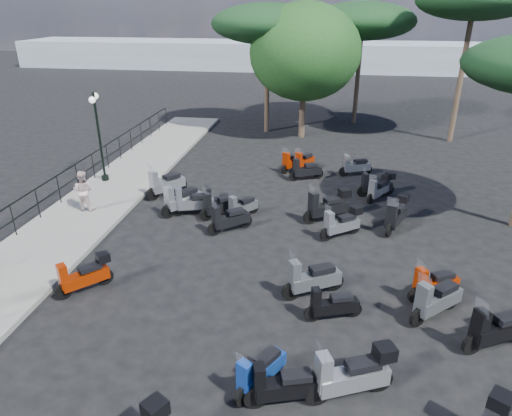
# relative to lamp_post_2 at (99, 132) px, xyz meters

# --- Properties ---
(ground) EXTENTS (120.00, 120.00, 0.00)m
(ground) POSITION_rel_lamp_post_2_xyz_m (7.21, -6.03, -2.29)
(ground) COLOR black
(ground) RESTS_ON ground
(sidewalk) EXTENTS (3.00, 30.00, 0.15)m
(sidewalk) POSITION_rel_lamp_post_2_xyz_m (0.71, -3.03, -2.21)
(sidewalk) COLOR slate
(sidewalk) RESTS_ON ground
(railing) EXTENTS (0.04, 26.04, 1.10)m
(railing) POSITION_rel_lamp_post_2_xyz_m (-0.59, -3.23, -1.39)
(railing) COLOR black
(railing) RESTS_ON sidewalk
(lamp_post_2) EXTENTS (0.53, 1.06, 3.75)m
(lamp_post_2) POSITION_rel_lamp_post_2_xyz_m (0.00, 0.00, 0.00)
(lamp_post_2) COLOR black
(lamp_post_2) RESTS_ON sidewalk
(pedestrian_far) EXTENTS (0.74, 0.58, 1.51)m
(pedestrian_far) POSITION_rel_lamp_post_2_xyz_m (0.69, -3.02, -1.38)
(pedestrian_far) COLOR #C2A9A5
(pedestrian_far) RESTS_ON sidewalk
(scooter_2) EXTENTS (1.20, 1.28, 1.27)m
(scooter_2) POSITION_rel_lamp_post_2_xyz_m (3.13, -7.71, -1.81)
(scooter_2) COLOR black
(scooter_2) RESTS_ON ground
(scooter_3) EXTENTS (1.36, 1.12, 1.32)m
(scooter_3) POSITION_rel_lamp_post_2_xyz_m (6.23, -3.66, -1.83)
(scooter_3) COLOR black
(scooter_3) RESTS_ON ground
(scooter_4) EXTENTS (1.66, 0.76, 1.36)m
(scooter_4) POSITION_rel_lamp_post_2_xyz_m (4.65, -2.51, -1.82)
(scooter_4) COLOR black
(scooter_4) RESTS_ON ground
(scooter_5) EXTENTS (1.24, 1.55, 1.49)m
(scooter_5) POSITION_rel_lamp_post_2_xyz_m (3.08, -0.97, -1.77)
(scooter_5) COLOR black
(scooter_5) RESTS_ON ground
(scooter_8) EXTENTS (0.92, 1.38, 1.24)m
(scooter_8) POSITION_rel_lamp_post_2_xyz_m (8.28, -10.39, -1.86)
(scooter_8) COLOR black
(scooter_8) RESTS_ON ground
(scooter_9) EXTENTS (1.49, 0.60, 1.20)m
(scooter_9) POSITION_rel_lamp_post_2_xyz_m (5.57, -2.07, -1.87)
(scooter_9) COLOR black
(scooter_9) RESTS_ON ground
(scooter_10) EXTENTS (1.00, 1.25, 1.20)m
(scooter_10) POSITION_rel_lamp_post_2_xyz_m (6.48, -2.51, -1.87)
(scooter_10) COLOR black
(scooter_10) RESTS_ON ground
(scooter_11) EXTENTS (0.90, 1.40, 1.24)m
(scooter_11) POSITION_rel_lamp_post_2_xyz_m (7.81, 2.87, -1.86)
(scooter_11) COLOR black
(scooter_11) RESTS_ON ground
(scooter_13) EXTENTS (1.57, 0.71, 1.29)m
(scooter_13) POSITION_rel_lamp_post_2_xyz_m (8.78, -10.71, -1.84)
(scooter_13) COLOR black
(scooter_13) RESTS_ON ground
(scooter_14) EXTENTS (1.63, 1.04, 1.44)m
(scooter_14) POSITION_rel_lamp_post_2_xyz_m (9.17, -6.98, -1.79)
(scooter_14) COLOR black
(scooter_14) RESTS_ON ground
(scooter_15) EXTENTS (1.66, 1.14, 1.48)m
(scooter_15) POSITION_rel_lamp_post_2_xyz_m (9.53, -2.28, -1.73)
(scooter_15) COLOR black
(scooter_15) RESTS_ON ground
(scooter_16) EXTENTS (1.39, 1.11, 1.30)m
(scooter_16) POSITION_rel_lamp_post_2_xyz_m (10.00, -3.46, -1.80)
(scooter_16) COLOR black
(scooter_16) RESTS_ON ground
(scooter_17) EXTENTS (1.50, 0.82, 1.27)m
(scooter_17) POSITION_rel_lamp_post_2_xyz_m (8.53, 1.76, -1.85)
(scooter_17) COLOR black
(scooter_17) RESTS_ON ground
(scooter_19) EXTENTS (1.75, 0.98, 1.48)m
(scooter_19) POSITION_rel_lamp_post_2_xyz_m (10.08, -10.33, -1.73)
(scooter_19) COLOR black
(scooter_19) RESTS_ON ground
(scooter_20) EXTENTS (1.43, 0.67, 1.18)m
(scooter_20) POSITION_rel_lamp_post_2_xyz_m (9.70, -7.91, -1.88)
(scooter_20) COLOR black
(scooter_20) RESTS_ON ground
(scooter_21) EXTENTS (1.45, 0.88, 1.26)m
(scooter_21) POSITION_rel_lamp_post_2_xyz_m (12.33, -6.64, -1.85)
(scooter_21) COLOR black
(scooter_21) RESTS_ON ground
(scooter_22) EXTENTS (0.98, 1.32, 1.20)m
(scooter_22) POSITION_rel_lamp_post_2_xyz_m (11.49, -0.04, -1.84)
(scooter_22) COLOR black
(scooter_22) RESTS_ON ground
(scooter_23) EXTENTS (1.51, 0.79, 1.27)m
(scooter_23) POSITION_rel_lamp_post_2_xyz_m (10.70, 2.66, -1.85)
(scooter_23) COLOR black
(scooter_23) RESTS_ON ground
(scooter_25) EXTENTS (1.67, 1.02, 1.44)m
(scooter_25) POSITION_rel_lamp_post_2_xyz_m (13.39, -8.37, -1.75)
(scooter_25) COLOR black
(scooter_25) RESTS_ON ground
(scooter_27) EXTENTS (1.43, 1.28, 1.44)m
(scooter_27) POSITION_rel_lamp_post_2_xyz_m (12.21, -7.46, -1.79)
(scooter_27) COLOR black
(scooter_27) RESTS_ON ground
(scooter_28) EXTENTS (0.94, 1.67, 1.42)m
(scooter_28) POSITION_rel_lamp_post_2_xyz_m (11.85, -2.61, -1.76)
(scooter_28) COLOR black
(scooter_28) RESTS_ON ground
(scooter_29) EXTENTS (1.52, 0.74, 1.25)m
(scooter_29) POSITION_rel_lamp_post_2_xyz_m (11.45, 0.36, -1.82)
(scooter_29) COLOR black
(scooter_29) RESTS_ON ground
(scooter_30) EXTENTS (0.90, 1.40, 1.24)m
(scooter_30) POSITION_rel_lamp_post_2_xyz_m (8.37, 2.97, -1.86)
(scooter_30) COLOR black
(scooter_30) RESTS_ON ground
(scooter_31) EXTENTS (1.36, 1.12, 1.32)m
(scooter_31) POSITION_rel_lamp_post_2_xyz_m (5.68, -2.61, -1.83)
(scooter_31) COLOR black
(scooter_31) RESTS_ON ground
(scooter_32) EXTENTS (1.24, 1.55, 1.49)m
(scooter_32) POSITION_rel_lamp_post_2_xyz_m (4.20, -2.43, -1.77)
(scooter_32) COLOR black
(scooter_32) RESTS_ON ground
(broadleaf_tree) EXTENTS (6.09, 6.09, 7.29)m
(broadleaf_tree) POSITION_rel_lamp_post_2_xyz_m (7.90, 8.86, 2.41)
(broadleaf_tree) COLOR #38281E
(broadleaf_tree) RESTS_ON ground
(pine_0) EXTENTS (6.31, 6.31, 7.28)m
(pine_0) POSITION_rel_lamp_post_2_xyz_m (11.06, 12.69, 3.87)
(pine_0) COLOR #38281E
(pine_0) RESTS_ON ground
(pine_1) EXTENTS (5.86, 5.86, 8.34)m
(pine_1) POSITION_rel_lamp_post_2_xyz_m (16.27, 9.26, 5.00)
(pine_1) COLOR #38281E
(pine_1) RESTS_ON ground
(pine_2) EXTENTS (6.27, 6.27, 7.20)m
(pine_2) POSITION_rel_lamp_post_2_xyz_m (5.72, 9.77, 3.80)
(pine_2) COLOR #38281E
(pine_2) RESTS_ON ground
(distant_hills) EXTENTS (70.00, 8.00, 3.00)m
(distant_hills) POSITION_rel_lamp_post_2_xyz_m (7.21, 38.97, -0.79)
(distant_hills) COLOR gray
(distant_hills) RESTS_ON ground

